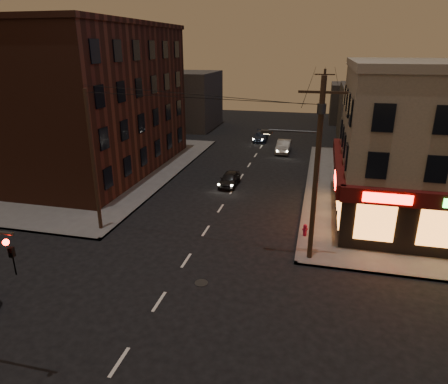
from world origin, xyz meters
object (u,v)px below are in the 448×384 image
(sedan_far, at_px, (261,137))
(sedan_near, at_px, (230,179))
(sedan_mid, at_px, (284,146))
(fire_hydrant, at_px, (305,229))

(sedan_far, bearing_deg, sedan_near, -91.91)
(sedan_near, relative_size, sedan_mid, 0.84)
(sedan_mid, xyz_separation_m, sedan_far, (-3.43, 5.09, -0.10))
(sedan_mid, relative_size, sedan_far, 1.02)
(sedan_near, xyz_separation_m, sedan_far, (-0.04, 17.91, -0.01))
(sedan_near, height_order, sedan_mid, sedan_mid)
(sedan_mid, distance_m, fire_hydrant, 21.78)
(sedan_near, bearing_deg, fire_hydrant, -50.97)
(sedan_near, distance_m, fire_hydrant, 11.09)
(sedan_far, bearing_deg, fire_hydrant, -77.40)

